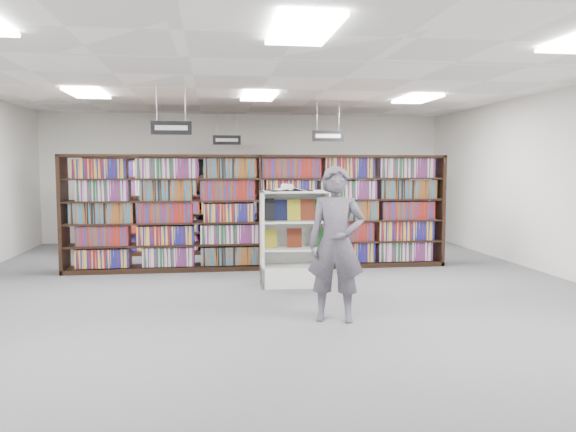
{
  "coord_description": "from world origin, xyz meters",
  "views": [
    {
      "loc": [
        -0.86,
        -8.32,
        1.88
      ],
      "look_at": [
        0.34,
        0.5,
        1.1
      ],
      "focal_mm": 35.0,
      "sensor_mm": 36.0,
      "label": 1
    }
  ],
  "objects": [
    {
      "name": "floor",
      "position": [
        0.0,
        0.0,
        0.0
      ],
      "size": [
        12.0,
        12.0,
        0.0
      ],
      "primitive_type": "plane",
      "color": "#535459",
      "rests_on": "ground"
    },
    {
      "name": "ceiling",
      "position": [
        0.0,
        0.0,
        3.2
      ],
      "size": [
        10.0,
        12.0,
        0.1
      ],
      "primitive_type": "cube",
      "color": "silver",
      "rests_on": "wall_back"
    },
    {
      "name": "wall_back",
      "position": [
        0.0,
        6.0,
        1.6
      ],
      "size": [
        10.0,
        0.1,
        3.2
      ],
      "primitive_type": "cube",
      "color": "silver",
      "rests_on": "ground"
    },
    {
      "name": "wall_front",
      "position": [
        0.0,
        -6.0,
        1.6
      ],
      "size": [
        10.0,
        0.1,
        3.2
      ],
      "primitive_type": "cube",
      "color": "silver",
      "rests_on": "ground"
    },
    {
      "name": "bookshelf_row_near",
      "position": [
        0.0,
        2.0,
        1.05
      ],
      "size": [
        7.0,
        0.6,
        2.1
      ],
      "color": "black",
      "rests_on": "floor"
    },
    {
      "name": "bookshelf_row_mid",
      "position": [
        0.0,
        4.0,
        1.05
      ],
      "size": [
        7.0,
        0.6,
        2.1
      ],
      "color": "black",
      "rests_on": "floor"
    },
    {
      "name": "bookshelf_row_far",
      "position": [
        0.0,
        5.7,
        1.05
      ],
      "size": [
        7.0,
        0.6,
        2.1
      ],
      "color": "black",
      "rests_on": "floor"
    },
    {
      "name": "aisle_sign_left",
      "position": [
        -1.5,
        1.0,
        2.53
      ],
      "size": [
        0.65,
        0.02,
        0.8
      ],
      "color": "#B2B2B7",
      "rests_on": "ceiling"
    },
    {
      "name": "aisle_sign_right",
      "position": [
        1.5,
        3.0,
        2.53
      ],
      "size": [
        0.65,
        0.02,
        0.8
      ],
      "color": "#B2B2B7",
      "rests_on": "ceiling"
    },
    {
      "name": "aisle_sign_center",
      "position": [
        -0.5,
        5.0,
        2.53
      ],
      "size": [
        0.65,
        0.02,
        0.8
      ],
      "color": "#B2B2B7",
      "rests_on": "ceiling"
    },
    {
      "name": "troffer_front_center",
      "position": [
        0.0,
        -3.0,
        3.16
      ],
      "size": [
        0.6,
        1.2,
        0.04
      ],
      "primitive_type": "cube",
      "color": "white",
      "rests_on": "ceiling"
    },
    {
      "name": "troffer_back_left",
      "position": [
        -3.0,
        2.0,
        3.16
      ],
      "size": [
        0.6,
        1.2,
        0.04
      ],
      "primitive_type": "cube",
      "color": "white",
      "rests_on": "ceiling"
    },
    {
      "name": "troffer_back_center",
      "position": [
        0.0,
        2.0,
        3.16
      ],
      "size": [
        0.6,
        1.2,
        0.04
      ],
      "primitive_type": "cube",
      "color": "white",
      "rests_on": "ceiling"
    },
    {
      "name": "troffer_back_right",
      "position": [
        3.0,
        2.0,
        3.16
      ],
      "size": [
        0.6,
        1.2,
        0.04
      ],
      "primitive_type": "cube",
      "color": "white",
      "rests_on": "ceiling"
    },
    {
      "name": "endcap_display",
      "position": [
        0.43,
        0.41,
        0.5
      ],
      "size": [
        1.09,
        0.56,
        1.51
      ],
      "rotation": [
        0.0,
        0.0,
        -0.02
      ],
      "color": "white",
      "rests_on": "floor"
    },
    {
      "name": "open_book",
      "position": [
        0.32,
        0.35,
        1.54
      ],
      "size": [
        0.74,
        0.52,
        0.13
      ],
      "rotation": [
        0.0,
        0.0,
        0.19
      ],
      "color": "black",
      "rests_on": "endcap_display"
    },
    {
      "name": "shopper",
      "position": [
        0.63,
        -1.71,
        0.95
      ],
      "size": [
        0.78,
        0.62,
        1.89
      ],
      "primitive_type": "imported",
      "rotation": [
        0.0,
        0.0,
        -0.26
      ],
      "color": "#524D58",
      "rests_on": "floor"
    }
  ]
}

